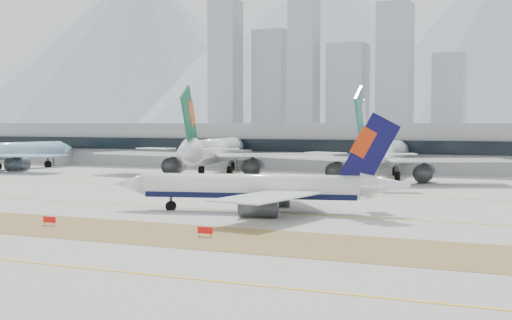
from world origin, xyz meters
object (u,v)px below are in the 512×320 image
at_px(widebody_korean, 2,153).
at_px(terminal, 363,146).
at_px(widebody_eva, 214,152).
at_px(widebody_cathay, 381,157).
at_px(taxiing_airliner, 261,188).

relative_size(widebody_korean, terminal, 0.20).
bearing_deg(widebody_korean, terminal, -49.98).
relative_size(widebody_eva, widebody_cathay, 1.03).
bearing_deg(widebody_cathay, taxiing_airliner, 175.12).
bearing_deg(widebody_eva, taxiing_airliner, -159.66).
relative_size(widebody_korean, widebody_cathay, 0.86).
bearing_deg(widebody_korean, widebody_eva, -71.39).
relative_size(widebody_korean, widebody_eva, 0.83).
height_order(widebody_cathay, terminal, widebody_cathay).
xyz_separation_m(widebody_korean, terminal, (103.62, 54.33, 1.96)).
xyz_separation_m(widebody_korean, widebody_eva, (72.26, 7.93, 1.09)).
bearing_deg(taxiing_airliner, widebody_cathay, -105.90).
bearing_deg(terminal, widebody_eva, -124.05).
xyz_separation_m(widebody_cathay, terminal, (-17.85, 47.58, 1.17)).
bearing_deg(widebody_korean, taxiing_airliner, -106.53).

